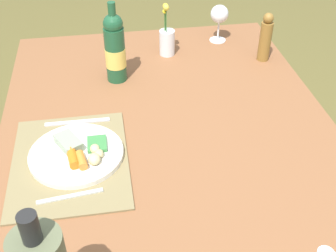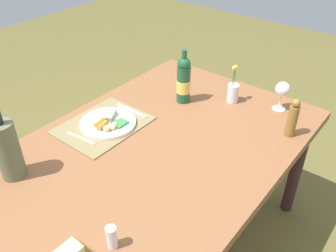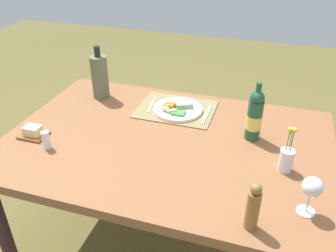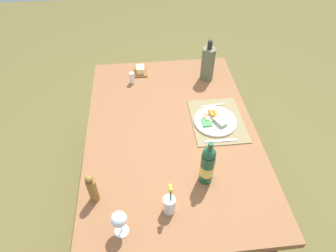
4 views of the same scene
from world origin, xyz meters
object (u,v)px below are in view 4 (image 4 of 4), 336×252
pepper_mill (92,188)px  flower_vase (169,204)px  fork (221,141)px  wine_glass (119,220)px  dinner_plate (215,121)px  butter_dish (140,70)px  cooler_bottle (208,63)px  wine_bottle (207,165)px  knife (212,105)px  dining_table (171,137)px  salt_shaker (132,78)px

pepper_mill → flower_vase: bearing=-105.7°
fork → wine_glass: (-0.50, 0.59, 0.11)m
flower_vase → wine_glass: bearing=109.9°
dinner_plate → pepper_mill: size_ratio=1.41×
fork → pepper_mill: pepper_mill is taller
pepper_mill → wine_glass: size_ratio=1.23×
butter_dish → flower_vase: bearing=-175.2°
flower_vase → cooler_bottle: (1.07, -0.40, 0.07)m
wine_bottle → pepper_mill: 0.58m
fork → wine_bottle: 0.32m
dinner_plate → knife: (0.16, -0.02, -0.01)m
pepper_mill → dining_table: bearing=-44.5°
pepper_mill → butter_dish: bearing=-13.9°
dining_table → cooler_bottle: cooler_bottle is taller
salt_shaker → cooler_bottle: cooler_bottle is taller
flower_vase → wine_glass: size_ratio=1.35×
salt_shaker → dinner_plate: bearing=-132.8°
fork → salt_shaker: (0.65, 0.52, 0.04)m
wine_bottle → cooler_bottle: bearing=-11.6°
salt_shaker → cooler_bottle: size_ratio=0.28×
wine_bottle → dinner_plate: bearing=-18.9°
dinner_plate → fork: dinner_plate is taller
knife → pepper_mill: (-0.64, 0.74, 0.08)m
cooler_bottle → wine_glass: 1.31m
knife → cooler_bottle: size_ratio=0.55×
flower_vase → knife: bearing=-26.9°
knife → salt_shaker: 0.63m
butter_dish → wine_bottle: (-1.03, -0.31, 0.10)m
fork → dining_table: bearing=65.8°
dinner_plate → cooler_bottle: bearing=-5.0°
wine_bottle → cooler_bottle: size_ratio=0.95×
knife → fork: bearing=170.1°
butter_dish → cooler_bottle: bearing=-103.5°
dining_table → flower_vase: bearing=172.6°
knife → salt_shaker: (0.32, 0.54, 0.04)m
dinner_plate → salt_shaker: size_ratio=3.09×
cooler_bottle → wine_glass: bearing=151.3°
butter_dish → salt_shaker: bearing=152.1°
dinner_plate → wine_glass: (-0.67, 0.59, 0.10)m
salt_shaker → fork: bearing=-141.1°
dining_table → wine_bottle: (-0.39, -0.14, 0.20)m
knife → wine_bottle: wine_bottle is taller
dinner_plate → butter_dish: 0.76m
pepper_mill → cooler_bottle: 1.23m
wine_bottle → salt_shaker: (0.90, 0.38, -0.08)m
dining_table → cooler_bottle: (0.52, -0.33, 0.20)m
knife → pepper_mill: pepper_mill is taller
fork → knife: same height
knife → salt_shaker: bearing=52.4°
salt_shaker → wine_glass: wine_glass is taller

